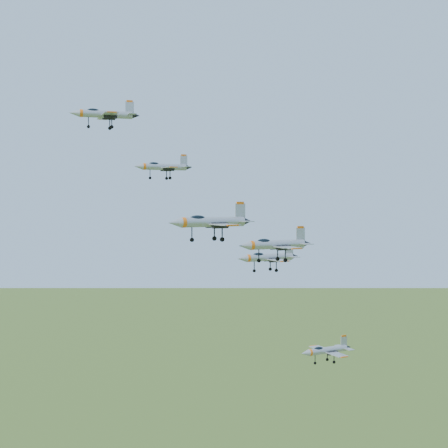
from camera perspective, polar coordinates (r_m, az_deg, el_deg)
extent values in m
cylinder|color=#989CA4|center=(120.93, -10.74, 9.83)|extent=(9.91, 2.34, 1.42)
cone|color=#989CA4|center=(120.20, -13.55, 9.85)|extent=(2.09, 1.60, 1.42)
cone|color=black|center=(121.90, -8.06, 9.79)|extent=(1.63, 1.34, 1.21)
ellipsoid|color=black|center=(120.67, -11.88, 10.09)|extent=(2.48, 1.24, 0.90)
cube|color=#989CA4|center=(117.93, -10.41, 9.89)|extent=(2.95, 5.01, 0.15)
cube|color=#989CA4|center=(123.92, -10.85, 9.52)|extent=(2.95, 5.01, 0.15)
cube|color=#989CA4|center=(121.87, -8.63, 10.49)|extent=(1.64, 0.28, 2.29)
cube|color=orange|center=(122.05, -8.63, 11.04)|extent=(1.21, 0.27, 0.38)
cylinder|color=#989CA4|center=(108.58, -5.47, 5.22)|extent=(7.86, 2.43, 1.12)
cone|color=#989CA4|center=(107.22, -7.85, 5.25)|extent=(1.72, 1.37, 1.12)
cone|color=black|center=(110.07, -3.24, 5.19)|extent=(1.35, 1.15, 0.96)
ellipsoid|color=black|center=(108.03, -6.43, 5.46)|extent=(2.01, 1.12, 0.71)
cube|color=#989CA4|center=(106.33, -4.97, 5.17)|extent=(2.61, 4.09, 0.12)
cube|color=#989CA4|center=(110.92, -5.77, 5.05)|extent=(2.61, 4.09, 0.12)
cube|color=#989CA4|center=(109.80, -3.70, 5.81)|extent=(1.30, 0.32, 1.82)
cube|color=orange|center=(109.87, -3.71, 6.30)|extent=(0.96, 0.28, 0.30)
cylinder|color=#989CA4|center=(85.81, -1.03, 0.19)|extent=(9.57, 3.68, 1.38)
cone|color=#989CA4|center=(83.37, -4.54, 0.12)|extent=(2.19, 1.80, 1.38)
cone|color=black|center=(88.45, 2.14, 0.26)|extent=(1.72, 1.50, 1.17)
ellipsoid|color=black|center=(84.76, -2.44, 0.52)|extent=(2.50, 1.53, 0.87)
cube|color=#989CA4|center=(83.29, 0.02, -0.05)|extent=(3.51, 5.11, 0.15)
cube|color=#989CA4|center=(88.56, -1.79, 0.09)|extent=(3.51, 5.11, 0.15)
cube|color=#989CA4|center=(87.83, 1.49, 1.17)|extent=(1.57, 0.51, 2.22)
cube|color=orange|center=(87.81, 1.49, 1.93)|extent=(1.17, 0.43, 0.37)
cylinder|color=#989CA4|center=(112.28, 4.17, -3.05)|extent=(9.24, 3.04, 1.32)
cone|color=#989CA4|center=(109.73, 1.65, -3.17)|extent=(2.05, 1.65, 1.32)
cone|color=black|center=(114.92, 6.48, -2.94)|extent=(1.61, 1.37, 1.12)
ellipsoid|color=black|center=(111.17, 3.16, -2.85)|extent=(2.38, 1.36, 0.84)
cube|color=#989CA4|center=(109.93, 4.98, -3.30)|extent=(3.15, 4.84, 0.14)
cube|color=#989CA4|center=(114.89, 3.57, -3.06)|extent=(3.15, 4.84, 0.14)
cube|color=#989CA4|center=(114.23, 6.00, -2.28)|extent=(1.52, 0.41, 2.14)
cube|color=orange|center=(114.15, 6.00, -1.72)|extent=(1.13, 0.35, 0.36)
cylinder|color=#989CA4|center=(95.95, 4.85, -1.87)|extent=(9.51, 3.32, 1.36)
cone|color=#989CA4|center=(93.18, 1.85, -1.99)|extent=(2.13, 1.73, 1.36)
cone|color=black|center=(98.85, 7.56, -1.76)|extent=(1.68, 1.44, 1.16)
ellipsoid|color=black|center=(94.76, 3.65, -1.61)|extent=(2.46, 1.44, 0.87)
cube|color=#989CA4|center=(93.58, 5.88, -2.15)|extent=(3.33, 5.02, 0.15)
cube|color=#989CA4|center=(98.60, 4.08, -1.91)|extent=(3.33, 5.02, 0.15)
cube|color=#989CA4|center=(98.13, 7.01, -0.96)|extent=(1.56, 0.45, 2.20)
cube|color=orange|center=(98.07, 7.01, -0.29)|extent=(1.16, 0.39, 0.37)
cylinder|color=#989CA4|center=(110.70, 9.44, -11.31)|extent=(7.81, 2.93, 1.12)
cone|color=#989CA4|center=(108.04, 7.42, -11.64)|extent=(1.77, 1.46, 1.12)
cone|color=black|center=(113.39, 11.28, -10.99)|extent=(1.40, 1.21, 0.95)
ellipsoid|color=black|center=(109.50, 8.63, -11.22)|extent=(2.04, 1.23, 0.71)
cube|color=#989CA4|center=(108.99, 10.29, -11.65)|extent=(2.83, 4.16, 0.12)
cube|color=#989CA4|center=(112.74, 8.76, -11.16)|extent=(2.83, 4.16, 0.12)
cube|color=#989CA4|center=(112.55, 10.91, -10.48)|extent=(1.28, 0.41, 1.81)
cube|color=orange|center=(112.34, 10.91, -10.01)|extent=(0.95, 0.34, 0.30)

